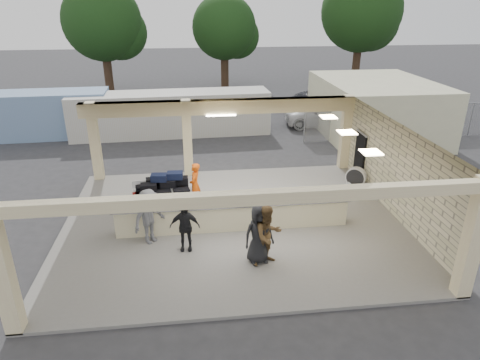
{
  "coord_description": "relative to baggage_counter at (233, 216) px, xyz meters",
  "views": [
    {
      "loc": [
        -1.33,
        -13.6,
        7.57
      ],
      "look_at": [
        0.41,
        1.0,
        1.29
      ],
      "focal_mm": 32.0,
      "sensor_mm": 36.0,
      "label": 1
    }
  ],
  "objects": [
    {
      "name": "baggage_counter",
      "position": [
        0.0,
        0.0,
        0.0
      ],
      "size": [
        8.2,
        0.58,
        0.98
      ],
      "color": "beige",
      "rests_on": "pavilion"
    },
    {
      "name": "pavilion",
      "position": [
        0.21,
        1.16,
        0.76
      ],
      "size": [
        12.01,
        10.0,
        3.55
      ],
      "color": "slate",
      "rests_on": "ground"
    },
    {
      "name": "tree_mid",
      "position": [
        2.32,
        26.66,
        4.38
      ],
      "size": [
        6.0,
        5.6,
        8.0
      ],
      "color": "#382619",
      "rests_on": "ground"
    },
    {
      "name": "passenger_b",
      "position": [
        -1.66,
        -1.17,
        0.33
      ],
      "size": [
        0.98,
        0.43,
        1.63
      ],
      "primitive_type": "imported",
      "rotation": [
        0.0,
        0.0,
        -0.09
      ],
      "color": "black",
      "rests_on": "pavilion"
    },
    {
      "name": "car_dark",
      "position": [
        7.74,
        15.77,
        0.17
      ],
      "size": [
        4.65,
        1.96,
        1.51
      ],
      "primitive_type": "imported",
      "rotation": [
        0.0,
        0.0,
        1.65
      ],
      "color": "black",
      "rests_on": "ground"
    },
    {
      "name": "baggage_handler",
      "position": [
        -1.27,
        1.98,
        0.38
      ],
      "size": [
        0.5,
        0.7,
        1.74
      ],
      "primitive_type": "imported",
      "rotation": [
        0.0,
        0.0,
        4.45
      ],
      "color": "#DA4D0B",
      "rests_on": "pavilion"
    },
    {
      "name": "passenger_a",
      "position": [
        0.8,
        -2.22,
        0.47
      ],
      "size": [
        1.02,
        0.73,
        1.92
      ],
      "primitive_type": "imported",
      "rotation": [
        0.0,
        0.0,
        0.39
      ],
      "color": "brown",
      "rests_on": "pavilion"
    },
    {
      "name": "fence",
      "position": [
        11.0,
        9.5,
        0.47
      ],
      "size": [
        12.06,
        0.06,
        2.03
      ],
      "color": "gray",
      "rests_on": "ground"
    },
    {
      "name": "car_white_a",
      "position": [
        7.13,
        12.71,
        0.1
      ],
      "size": [
        4.93,
        2.58,
        1.37
      ],
      "primitive_type": "imported",
      "rotation": [
        0.0,
        0.0,
        1.51
      ],
      "color": "silver",
      "rests_on": "ground"
    },
    {
      "name": "container_white",
      "position": [
        -2.43,
        12.04,
        0.67
      ],
      "size": [
        11.66,
        2.8,
        2.51
      ],
      "primitive_type": "cube",
      "rotation": [
        0.0,
        0.0,
        0.04
      ],
      "color": "beige",
      "rests_on": "ground"
    },
    {
      "name": "drum_fan",
      "position": [
        5.5,
        2.82,
        0.01
      ],
      "size": [
        0.84,
        0.73,
        0.93
      ],
      "rotation": [
        0.0,
        0.0,
        -0.65
      ],
      "color": "silver",
      "rests_on": "pavilion"
    },
    {
      "name": "passenger_c",
      "position": [
        -2.8,
        -0.58,
        0.46
      ],
      "size": [
        1.18,
        1.15,
        1.89
      ],
      "primitive_type": "imported",
      "rotation": [
        0.0,
        0.0,
        0.76
      ],
      "color": "#54555A",
      "rests_on": "pavilion"
    },
    {
      "name": "ground",
      "position": [
        0.0,
        0.5,
        -0.59
      ],
      "size": [
        120.0,
        120.0,
        0.0
      ],
      "primitive_type": "plane",
      "color": "#2D2D30",
      "rests_on": "ground"
    },
    {
      "name": "car_white_b",
      "position": [
        13.64,
        14.34,
        0.05
      ],
      "size": [
        4.11,
        1.74,
        1.27
      ],
      "primitive_type": "imported",
      "rotation": [
        0.0,
        0.0,
        1.51
      ],
      "color": "silver",
      "rests_on": "ground"
    },
    {
      "name": "container_blue",
      "position": [
        -11.15,
        12.43,
        0.72
      ],
      "size": [
        10.14,
        2.8,
        2.61
      ],
      "primitive_type": "cube",
      "rotation": [
        0.0,
        0.0,
        0.04
      ],
      "color": "#7089B3",
      "rests_on": "ground"
    },
    {
      "name": "tree_left",
      "position": [
        -7.68,
        24.66,
        5.0
      ],
      "size": [
        6.6,
        6.3,
        9.0
      ],
      "color": "#382619",
      "rests_on": "ground"
    },
    {
      "name": "luggage_cart",
      "position": [
        -2.46,
        1.78,
        0.3
      ],
      "size": [
        2.6,
        1.74,
        1.45
      ],
      "rotation": [
        0.0,
        0.0,
        0.08
      ],
      "color": "silver",
      "rests_on": "pavilion"
    },
    {
      "name": "tree_right",
      "position": [
        14.32,
        25.66,
        5.63
      ],
      "size": [
        7.2,
        7.0,
        10.0
      ],
      "color": "#382619",
      "rests_on": "ground"
    },
    {
      "name": "adjacent_building",
      "position": [
        9.5,
        10.5,
        1.01
      ],
      "size": [
        6.0,
        8.0,
        3.2
      ],
      "primitive_type": "cube",
      "color": "beige",
      "rests_on": "ground"
    },
    {
      "name": "passenger_d",
      "position": [
        0.54,
        -2.11,
        0.46
      ],
      "size": [
        0.98,
        0.58,
        1.89
      ],
      "primitive_type": "imported",
      "rotation": [
        0.0,
        0.0,
        0.23
      ],
      "color": "black",
      "rests_on": "pavilion"
    }
  ]
}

